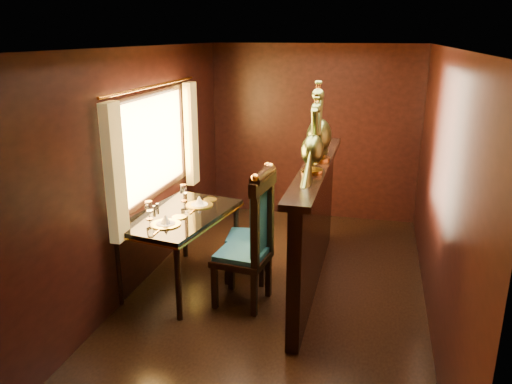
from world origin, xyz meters
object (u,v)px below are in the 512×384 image
peacock_left (313,137)px  peacock_right (320,121)px  dining_table (180,220)px  chair_left (254,236)px  chair_right (258,221)px

peacock_left → peacock_right: 0.48m
dining_table → chair_left: size_ratio=1.05×
dining_table → peacock_right: peacock_right is taller
chair_right → peacock_right: 1.27m
dining_table → peacock_left: bearing=8.6°
chair_left → chair_right: bearing=107.1°
dining_table → chair_left: bearing=-4.8°
chair_left → peacock_right: (0.51, 0.68, 1.03)m
dining_table → chair_right: size_ratio=1.17×
chair_right → peacock_left: bearing=-36.9°
chair_right → peacock_left: 1.26m
dining_table → peacock_right: bearing=27.9°
dining_table → peacock_left: 1.68m
chair_left → dining_table: bearing=172.0°
chair_right → peacock_left: peacock_left is taller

